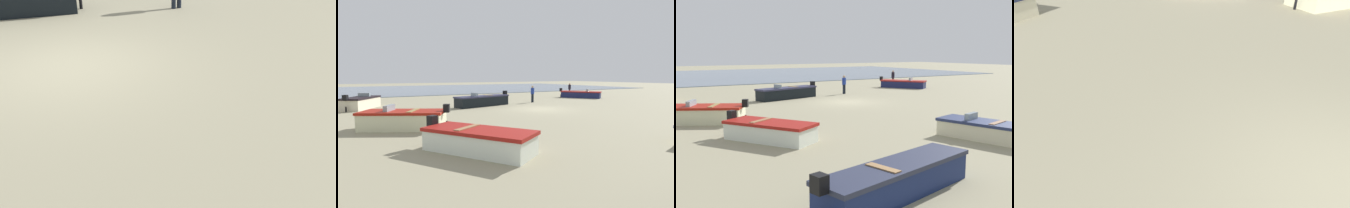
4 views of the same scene
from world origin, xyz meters
The scene contains 0 objects.
Camera 4 is at (-3.40, 0.50, 3.03)m, focal length 31.56 mm.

